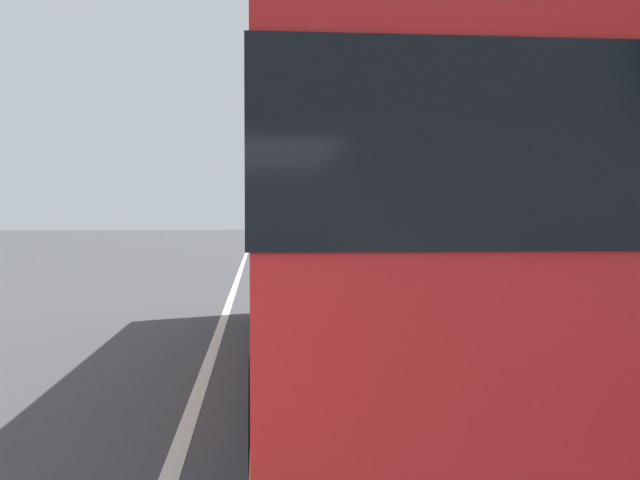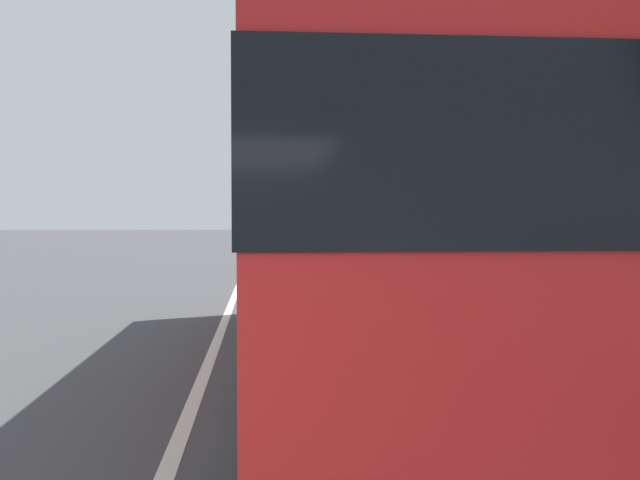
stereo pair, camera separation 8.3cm
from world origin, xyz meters
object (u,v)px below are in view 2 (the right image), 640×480
at_px(car_ahead_same_lane, 308,250).
at_px(roadside_tree_mid_block, 588,83).
at_px(car_behind_bus, 283,235).
at_px(utility_pole, 474,159).
at_px(coach_bus, 355,232).
at_px(roadside_tree_far_block, 429,168).
at_px(car_side_street, 296,239).
at_px(motorcycle_angled, 616,372).

bearing_deg(car_ahead_same_lane, roadside_tree_mid_block, -164.63).
relative_size(car_behind_bus, utility_pole, 0.54).
height_order(coach_bus, car_ahead_same_lane, coach_bus).
bearing_deg(coach_bus, roadside_tree_mid_block, -54.30).
bearing_deg(car_behind_bus, roadside_tree_mid_block, -171.12).
bearing_deg(utility_pole, roadside_tree_far_block, -2.55).
height_order(roadside_tree_mid_block, roadside_tree_far_block, roadside_tree_mid_block).
distance_m(car_side_street, utility_pole, 23.34).
height_order(roadside_tree_far_block, utility_pole, utility_pole).
bearing_deg(motorcycle_angled, utility_pole, 8.92).
distance_m(car_behind_bus, utility_pole, 31.49).
bearing_deg(roadside_tree_mid_block, utility_pole, -1.13).
bearing_deg(car_ahead_same_lane, utility_pole, -152.27).
height_order(motorcycle_angled, car_ahead_same_lane, car_ahead_same_lane).
distance_m(car_behind_bus, roadside_tree_far_block, 24.83).
xyz_separation_m(motorcycle_angled, car_ahead_same_lane, (21.54, 1.78, 0.21)).
bearing_deg(car_side_street, utility_pole, -165.96).
distance_m(car_side_street, car_ahead_same_lane, 14.35).
bearing_deg(car_behind_bus, car_side_street, -174.13).
xyz_separation_m(car_side_street, utility_pole, (-22.77, -4.13, 3.01)).
bearing_deg(car_behind_bus, car_ahead_same_lane, -176.83).
relative_size(car_side_street, utility_pole, 0.55).
height_order(car_side_street, utility_pole, utility_pole).
distance_m(coach_bus, roadside_tree_far_block, 18.61).
distance_m(car_side_street, roadside_tree_mid_block, 30.74).
xyz_separation_m(car_side_street, car_ahead_same_lane, (-14.35, 0.14, -0.01)).
height_order(coach_bus, utility_pole, utility_pole).
distance_m(roadside_tree_mid_block, roadside_tree_far_block, 14.38).
distance_m(roadside_tree_far_block, utility_pole, 6.90).
distance_m(car_ahead_same_lane, roadside_tree_mid_block, 16.85).
bearing_deg(coach_bus, utility_pole, -24.20).
relative_size(motorcycle_angled, roadside_tree_far_block, 0.33).
distance_m(car_ahead_same_lane, utility_pole, 9.91).
distance_m(motorcycle_angled, car_ahead_same_lane, 21.62).
bearing_deg(roadside_tree_far_block, car_ahead_same_lane, 71.52).
distance_m(roadside_tree_mid_block, utility_pole, 7.51).
xyz_separation_m(roadside_tree_mid_block, utility_pole, (7.48, -0.15, -0.75)).
bearing_deg(roadside_tree_mid_block, car_behind_bus, 6.70).
bearing_deg(car_ahead_same_lane, coach_bus, 179.15).
height_order(motorcycle_angled, roadside_tree_mid_block, roadside_tree_mid_block).
xyz_separation_m(car_ahead_same_lane, utility_pole, (-8.42, -4.27, 3.02)).
distance_m(coach_bus, roadside_tree_mid_block, 6.36).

